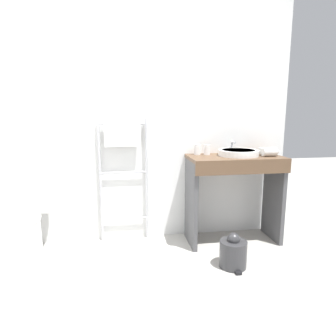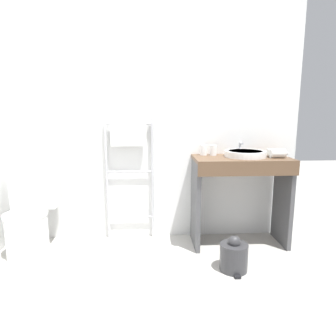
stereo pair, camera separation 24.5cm
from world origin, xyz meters
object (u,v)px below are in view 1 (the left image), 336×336
sink_basin (238,153)px  hair_dryer (269,152)px  cup_near_wall (197,150)px  towel_radiator (123,153)px  trash_bin (233,253)px  cup_near_edge (207,150)px  toilet (21,223)px

sink_basin → hair_dryer: bearing=-13.5°
cup_near_wall → towel_radiator: bearing=177.1°
hair_dryer → trash_bin: bearing=-138.2°
towel_radiator → cup_near_wall: 0.74m
cup_near_edge → trash_bin: 1.03m
trash_bin → sink_basin: bearing=67.0°
hair_dryer → trash_bin: size_ratio=0.59×
cup_near_edge → cup_near_wall: bearing=167.0°
toilet → towel_radiator: size_ratio=0.64×
towel_radiator → cup_near_wall: (0.74, -0.04, 0.02)m
cup_near_edge → trash_bin: cup_near_edge is taller
towel_radiator → cup_near_wall: size_ratio=11.88×
toilet → trash_bin: toilet is taller
toilet → towel_radiator: 1.11m
sink_basin → hair_dryer: hair_dryer is taller
towel_radiator → toilet: bearing=-163.5°
towel_radiator → sink_basin: bearing=-8.6°
sink_basin → cup_near_edge: cup_near_edge is taller
cup_near_wall → hair_dryer: 0.70m
toilet → trash_bin: 1.87m
cup_near_wall → hair_dryer: bearing=-16.7°
towel_radiator → trash_bin: 1.38m
cup_near_edge → trash_bin: (0.06, -0.64, -0.80)m
toilet → towel_radiator: bearing=16.5°
cup_near_edge → hair_dryer: bearing=-17.4°
trash_bin → cup_near_wall: bearing=103.4°
sink_basin → trash_bin: bearing=-113.0°
toilet → trash_bin: (1.81, -0.43, -0.21)m
toilet → sink_basin: (2.04, 0.10, 0.57)m
sink_basin → cup_near_edge: size_ratio=3.82×
hair_dryer → trash_bin: hair_dryer is taller
cup_near_edge → toilet: bearing=-173.1°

